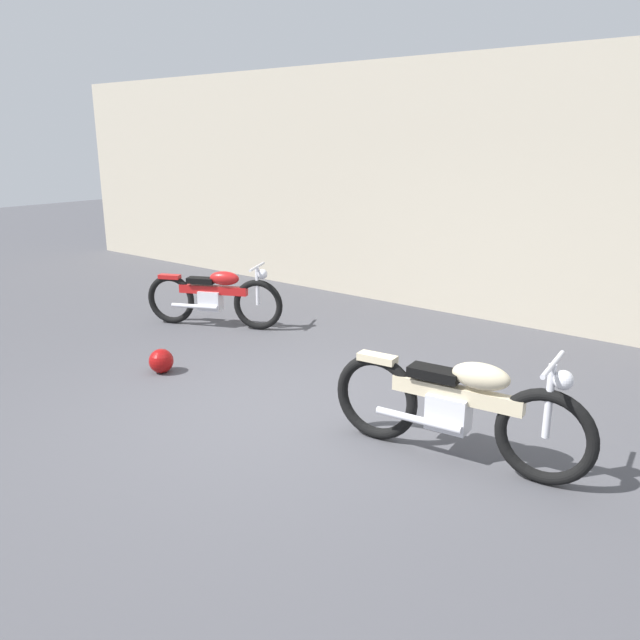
% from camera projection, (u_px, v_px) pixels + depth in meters
% --- Properties ---
extents(ground_plane, '(40.00, 40.00, 0.00)m').
position_uv_depth(ground_plane, '(278.00, 413.00, 5.87)').
color(ground_plane, '#47474C').
extents(building_wall, '(18.00, 0.30, 3.54)m').
position_uv_depth(building_wall, '(488.00, 190.00, 8.61)').
color(building_wall, '#B2A893').
rests_on(building_wall, ground_plane).
extents(helmet, '(0.27, 0.27, 0.27)m').
position_uv_depth(helmet, '(161.00, 361.00, 6.86)').
color(helmet, maroon).
rests_on(helmet, ground_plane).
extents(motorcycle_red, '(1.78, 0.96, 0.86)m').
position_uv_depth(motorcycle_red, '(215.00, 296.00, 8.46)').
color(motorcycle_red, black).
rests_on(motorcycle_red, ground_plane).
extents(motorcycle_cream, '(2.12, 0.59, 0.95)m').
position_uv_depth(motorcycle_cream, '(457.00, 406.00, 4.91)').
color(motorcycle_cream, black).
rests_on(motorcycle_cream, ground_plane).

